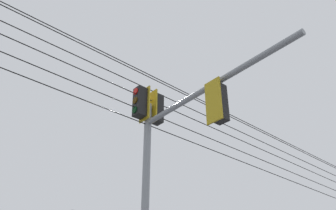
% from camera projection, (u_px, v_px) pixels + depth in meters
% --- Properties ---
extents(signal_mast_assembly, '(0.97, 5.05, 7.31)m').
position_uv_depth(signal_mast_assembly, '(164.00, 150.00, 8.80)').
color(signal_mast_assembly, gray).
rests_on(signal_mast_assembly, ground).
extents(overhead_wire_span, '(24.65, 2.22, 1.91)m').
position_uv_depth(overhead_wire_span, '(177.00, 109.00, 10.90)').
color(overhead_wire_span, black).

